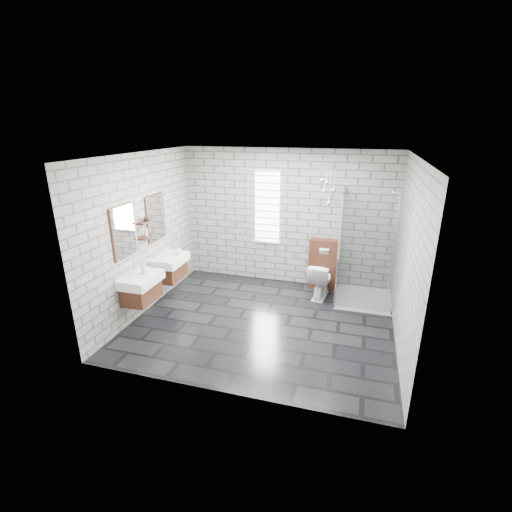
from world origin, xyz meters
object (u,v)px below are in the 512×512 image
at_px(vanity_left, 139,280).
at_px(cistern_panel, 324,264).
at_px(toilet, 321,280).
at_px(vanity_right, 168,260).
at_px(shower_enclosure, 360,277).

relative_size(vanity_left, cistern_panel, 1.57).
relative_size(cistern_panel, toilet, 1.47).
height_order(vanity_left, cistern_panel, vanity_left).
xyz_separation_m(vanity_left, vanity_right, (0.00, 0.95, 0.00)).
xyz_separation_m(vanity_right, shower_enclosure, (3.41, 0.79, -0.25)).
height_order(shower_enclosure, toilet, shower_enclosure).
bearing_deg(cistern_panel, shower_enclosure, -36.41).
xyz_separation_m(vanity_left, cistern_panel, (2.71, 2.26, -0.26)).
xyz_separation_m(vanity_right, cistern_panel, (2.71, 1.31, -0.26)).
bearing_deg(cistern_panel, vanity_left, -140.14).
bearing_deg(toilet, cistern_panel, -82.31).
bearing_deg(toilet, vanity_left, 41.38).
distance_m(cistern_panel, toilet, 0.48).
bearing_deg(cistern_panel, toilet, -90.00).
bearing_deg(shower_enclosure, vanity_right, -166.95).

